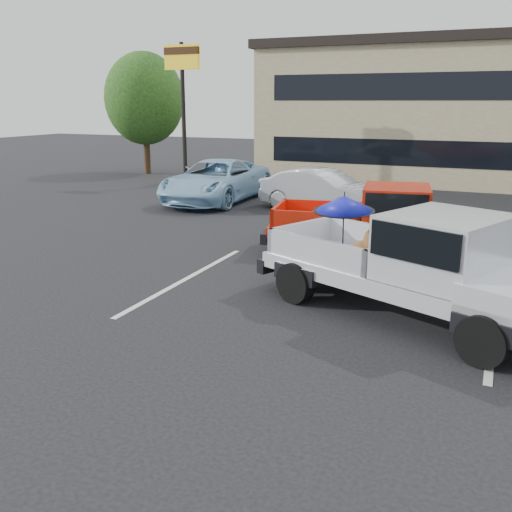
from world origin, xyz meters
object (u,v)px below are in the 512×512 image
(tree_left, at_px, (144,99))
(blue_suv, at_px, (216,181))
(red_pickup, at_px, (389,218))
(motel_sign, at_px, (182,76))
(silver_sedan, at_px, (322,190))
(silver_pickup, at_px, (430,262))

(tree_left, bearing_deg, blue_suv, -40.74)
(red_pickup, relative_size, blue_suv, 0.98)
(motel_sign, relative_size, silver_sedan, 1.39)
(silver_pickup, height_order, red_pickup, silver_pickup)
(silver_pickup, bearing_deg, silver_sedan, 140.76)
(silver_sedan, bearing_deg, motel_sign, 78.93)
(red_pickup, bearing_deg, silver_pickup, -79.95)
(silver_sedan, relative_size, blue_suv, 0.78)
(silver_pickup, bearing_deg, motel_sign, 157.37)
(motel_sign, xyz_separation_m, red_pickup, (10.52, -8.51, -3.72))
(motel_sign, height_order, tree_left, tree_left)
(red_pickup, xyz_separation_m, blue_suv, (-7.37, 5.35, -0.17))
(blue_suv, bearing_deg, silver_pickup, -47.86)
(tree_left, bearing_deg, silver_pickup, -44.15)
(motel_sign, distance_m, red_pickup, 14.03)
(motel_sign, bearing_deg, tree_left, 143.13)
(tree_left, distance_m, red_pickup, 18.74)
(silver_pickup, bearing_deg, red_pickup, 133.35)
(tree_left, height_order, red_pickup, tree_left)
(motel_sign, height_order, silver_pickup, motel_sign)
(silver_sedan, bearing_deg, tree_left, 74.63)
(motel_sign, xyz_separation_m, silver_pickup, (11.94, -12.47, -3.60))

